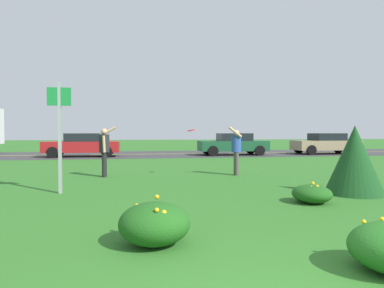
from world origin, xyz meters
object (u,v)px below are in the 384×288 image
object	(u,v)px
person_thrower_dark_shirt	(104,148)
person_catcher_blue_shirt	(236,148)
car_dark_green_center_left	(233,144)
car_red_center_right	(83,145)
frisbee_red	(191,130)
car_tan_leftmost	(326,143)
sign_post_near_path	(60,126)

from	to	relation	value
person_thrower_dark_shirt	person_catcher_blue_shirt	bearing A→B (deg)	-3.43
car_dark_green_center_left	car_red_center_right	xyz separation A→B (m)	(-9.66, 0.00, 0.00)
person_thrower_dark_shirt	frisbee_red	world-z (taller)	person_thrower_dark_shirt
person_catcher_blue_shirt	car_tan_leftmost	distance (m)	14.24
sign_post_near_path	frisbee_red	world-z (taller)	sign_post_near_path
frisbee_red	car_tan_leftmost	size ratio (longest dim) A/B	0.06
car_tan_leftmost	frisbee_red	bearing A→B (deg)	-137.33
person_catcher_blue_shirt	car_tan_leftmost	world-z (taller)	person_catcher_blue_shirt
person_thrower_dark_shirt	car_dark_green_center_left	distance (m)	12.64
person_catcher_blue_shirt	car_red_center_right	world-z (taller)	person_catcher_blue_shirt
car_dark_green_center_left	person_catcher_blue_shirt	bearing A→B (deg)	-105.85
person_thrower_dark_shirt	car_dark_green_center_left	world-z (taller)	person_thrower_dark_shirt
sign_post_near_path	person_thrower_dark_shirt	xyz separation A→B (m)	(0.80, 3.04, -0.66)
person_thrower_dark_shirt	frisbee_red	distance (m)	2.99
person_catcher_blue_shirt	car_red_center_right	bearing A→B (deg)	122.64
sign_post_near_path	person_thrower_dark_shirt	world-z (taller)	sign_post_near_path
car_dark_green_center_left	person_thrower_dark_shirt	bearing A→B (deg)	-126.31
person_thrower_dark_shirt	car_dark_green_center_left	size ratio (longest dim) A/B	0.38
person_thrower_dark_shirt	car_tan_leftmost	size ratio (longest dim) A/B	0.38
person_thrower_dark_shirt	person_catcher_blue_shirt	world-z (taller)	same
frisbee_red	car_tan_leftmost	xyz separation A→B (m)	(11.26, 10.38, -0.83)
person_thrower_dark_shirt	car_red_center_right	distance (m)	10.41
sign_post_near_path	car_red_center_right	world-z (taller)	sign_post_near_path
person_thrower_dark_shirt	car_red_center_right	size ratio (longest dim) A/B	0.38
person_thrower_dark_shirt	frisbee_red	xyz separation A→B (m)	(2.93, -0.20, 0.59)
car_red_center_right	car_dark_green_center_left	bearing A→B (deg)	0.00
frisbee_red	car_dark_green_center_left	xyz separation A→B (m)	(4.56, 10.38, -0.83)
person_catcher_blue_shirt	person_thrower_dark_shirt	bearing A→B (deg)	176.57
sign_post_near_path	car_tan_leftmost	world-z (taller)	sign_post_near_path
person_catcher_blue_shirt	car_dark_green_center_left	distance (m)	10.87
sign_post_near_path	car_tan_leftmost	bearing A→B (deg)	41.42
person_thrower_dark_shirt	person_catcher_blue_shirt	distance (m)	4.52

